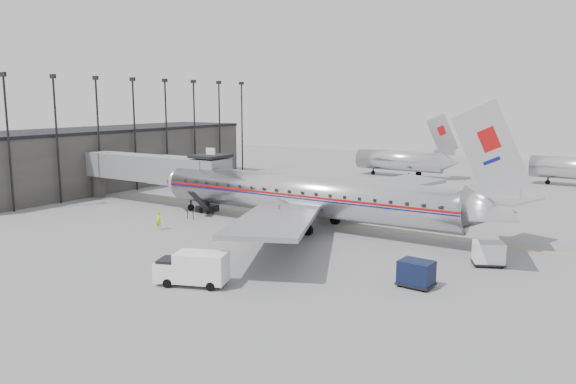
% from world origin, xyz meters
% --- Properties ---
extents(ground, '(160.00, 160.00, 0.00)m').
position_xyz_m(ground, '(0.00, 0.00, 0.00)').
color(ground, slate).
rests_on(ground, ground).
extents(terminal, '(12.00, 46.00, 8.00)m').
position_xyz_m(terminal, '(-34.00, 10.00, 4.00)').
color(terminal, '#383633').
rests_on(terminal, ground).
extents(apron_line, '(60.00, 0.15, 0.01)m').
position_xyz_m(apron_line, '(3.00, 6.00, 0.01)').
color(apron_line, gold).
rests_on(apron_line, ground).
extents(jet_bridge, '(21.00, 6.20, 7.10)m').
position_xyz_m(jet_bridge, '(-16.66, 3.67, 4.18)').
color(jet_bridge, slate).
rests_on(jet_bridge, ground).
extents(floodlight_masts, '(0.90, 42.25, 15.25)m').
position_xyz_m(floodlight_masts, '(-27.50, 13.00, 8.36)').
color(floodlight_masts, black).
rests_on(floodlight_masts, ground).
extents(distant_aircraft_near, '(16.39, 3.20, 10.26)m').
position_xyz_m(distant_aircraft_near, '(-1.79, 42.00, 2.73)').
color(distant_aircraft_near, silver).
rests_on(distant_aircraft_near, ground).
extents(airliner, '(39.43, 36.58, 12.48)m').
position_xyz_m(airliner, '(4.30, 3.00, 3.14)').
color(airliner, silver).
rests_on(airliner, ground).
extents(service_van, '(5.18, 3.44, 2.28)m').
position_xyz_m(service_van, '(6.30, -16.02, 1.20)').
color(service_van, white).
rests_on(service_van, ground).
extents(baggage_cart_navy, '(2.41, 1.91, 1.79)m').
position_xyz_m(baggage_cart_navy, '(19.09, -8.22, 0.95)').
color(baggage_cart_navy, black).
rests_on(baggage_cart_navy, ground).
extents(baggage_cart_white, '(2.80, 2.53, 1.80)m').
position_xyz_m(baggage_cart_white, '(21.99, -0.63, 0.96)').
color(baggage_cart_white, white).
rests_on(baggage_cart_white, ground).
extents(ramp_worker, '(0.65, 0.43, 1.77)m').
position_xyz_m(ramp_worker, '(-7.52, -5.58, 0.89)').
color(ramp_worker, '#B3E71B').
rests_on(ramp_worker, ground).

